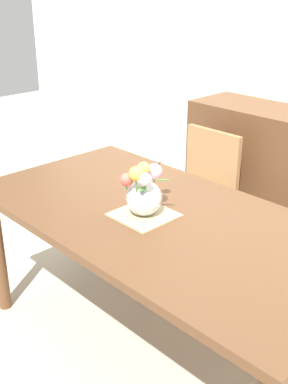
% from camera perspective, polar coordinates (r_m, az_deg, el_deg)
% --- Properties ---
extents(ground_plane, '(12.00, 12.00, 0.00)m').
position_cam_1_polar(ground_plane, '(2.70, 1.72, -17.67)').
color(ground_plane, '#B7AD99').
extents(dining_table, '(1.90, 0.99, 0.78)m').
position_cam_1_polar(dining_table, '(2.30, 1.93, -4.53)').
color(dining_table, brown).
rests_on(dining_table, ground_plane).
extents(chair_left, '(0.42, 0.42, 0.90)m').
position_cam_1_polar(chair_left, '(3.21, 6.65, 0.33)').
color(chair_left, '#9E7047').
rests_on(chair_left, ground_plane).
extents(dresser, '(1.40, 0.47, 1.00)m').
position_cam_1_polar(dresser, '(3.43, 16.11, 0.76)').
color(dresser, brown).
rests_on(dresser, ground_plane).
extents(placemat, '(0.26, 0.26, 0.01)m').
position_cam_1_polar(placemat, '(2.25, 0.00, -2.71)').
color(placemat, tan).
rests_on(placemat, dining_table).
extents(flower_vase, '(0.19, 0.26, 0.27)m').
position_cam_1_polar(flower_vase, '(2.19, 0.01, 0.01)').
color(flower_vase, silver).
rests_on(flower_vase, placemat).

